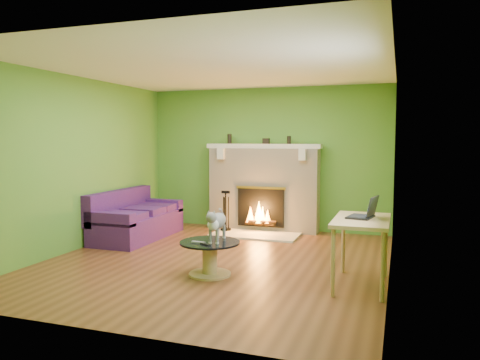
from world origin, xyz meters
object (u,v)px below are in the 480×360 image
at_px(coffee_table, 210,256).
at_px(desk, 362,227).
at_px(sofa, 135,220).
at_px(cat, 217,225).

relative_size(coffee_table, desk, 0.71).
distance_m(sofa, desk, 4.09).
bearing_deg(cat, coffee_table, -154.34).
bearing_deg(sofa, coffee_table, -38.23).
bearing_deg(coffee_table, sofa, 141.77).
xyz_separation_m(desk, cat, (-1.70, -0.12, -0.06)).
bearing_deg(coffee_table, cat, 32.01).
relative_size(sofa, cat, 2.71).
height_order(sofa, cat, cat).
height_order(coffee_table, cat, cat).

